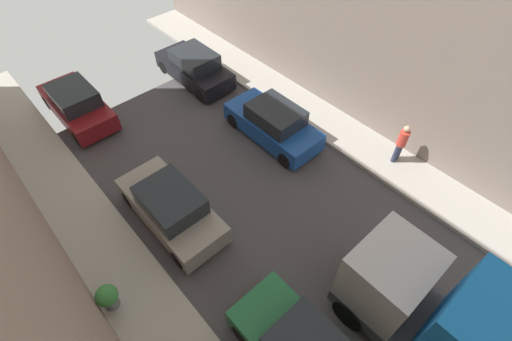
# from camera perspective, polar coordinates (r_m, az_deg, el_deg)

# --- Properties ---
(parked_car_left_3) EXTENTS (1.78, 4.20, 1.57)m
(parked_car_left_3) POSITION_cam_1_polar(r_m,az_deg,el_deg) (12.36, -13.17, -5.69)
(parked_car_left_3) COLOR gray
(parked_car_left_3) RESTS_ON ground
(parked_car_left_4) EXTENTS (1.78, 4.20, 1.57)m
(parked_car_left_4) POSITION_cam_1_polar(r_m,az_deg,el_deg) (17.56, -26.32, 9.29)
(parked_car_left_4) COLOR maroon
(parked_car_left_4) RESTS_ON ground
(parked_car_right_2) EXTENTS (1.78, 4.20, 1.57)m
(parked_car_right_2) POSITION_cam_1_polar(r_m,az_deg,el_deg) (14.87, 2.73, 7.40)
(parked_car_right_2) COLOR #194799
(parked_car_right_2) RESTS_ON ground
(parked_car_right_3) EXTENTS (1.78, 4.20, 1.57)m
(parked_car_right_3) POSITION_cam_1_polar(r_m,az_deg,el_deg) (18.32, -9.63, 15.68)
(parked_car_right_3) COLOR black
(parked_car_right_3) RESTS_ON ground
(pedestrian) EXTENTS (0.40, 0.36, 1.72)m
(pedestrian) POSITION_cam_1_polar(r_m,az_deg,el_deg) (14.57, 21.86, 4.10)
(pedestrian) COLOR #2D334C
(pedestrian) RESTS_ON sidewalk_right
(potted_plant_3) EXTENTS (0.61, 0.61, 0.94)m
(potted_plant_3) POSITION_cam_1_polar(r_m,az_deg,el_deg) (11.38, -22.27, -17.90)
(potted_plant_3) COLOR slate
(potted_plant_3) RESTS_ON sidewalk_left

